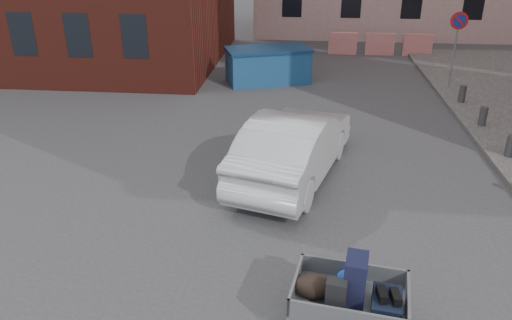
# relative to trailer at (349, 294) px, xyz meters

# --- Properties ---
(ground) EXTENTS (120.00, 120.00, 0.00)m
(ground) POSITION_rel_trailer_xyz_m (-1.58, 2.91, -0.61)
(ground) COLOR #38383A
(ground) RESTS_ON ground
(no_parking_sign) EXTENTS (0.60, 0.09, 2.65)m
(no_parking_sign) POSITION_rel_trailer_xyz_m (4.42, 12.40, 1.41)
(no_parking_sign) COLOR gray
(no_parking_sign) RESTS_ON sidewalk
(bollards) EXTENTS (0.22, 9.02, 0.55)m
(bollards) POSITION_rel_trailer_xyz_m (4.42, 6.31, -0.21)
(bollards) COLOR #3A3A3D
(bollards) RESTS_ON sidewalk
(barriers) EXTENTS (4.70, 0.18, 1.00)m
(barriers) POSITION_rel_trailer_xyz_m (2.62, 17.91, -0.11)
(barriers) COLOR red
(barriers) RESTS_ON ground
(trailer) EXTENTS (1.75, 1.91, 1.20)m
(trailer) POSITION_rel_trailer_xyz_m (0.00, 0.00, 0.00)
(trailer) COLOR black
(trailer) RESTS_ON ground
(dumpster) EXTENTS (3.45, 2.55, 1.30)m
(dumpster) POSITION_rel_trailer_xyz_m (-2.18, 12.86, 0.04)
(dumpster) COLOR #1D5089
(dumpster) RESTS_ON ground
(silver_car) EXTENTS (2.90, 5.04, 1.57)m
(silver_car) POSITION_rel_trailer_xyz_m (-0.94, 4.88, 0.18)
(silver_car) COLOR silver
(silver_car) RESTS_ON ground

